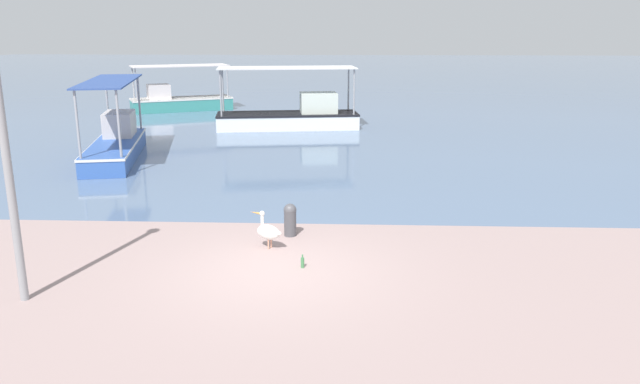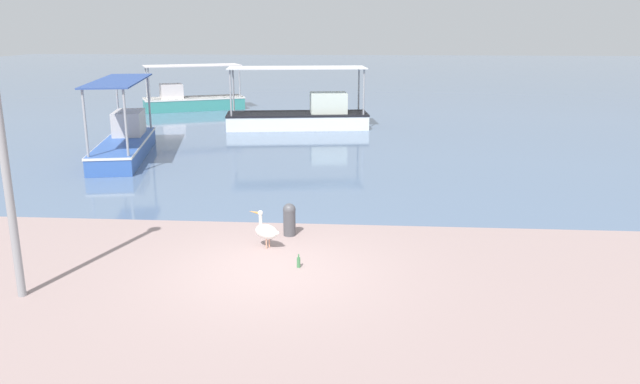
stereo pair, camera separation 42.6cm
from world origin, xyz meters
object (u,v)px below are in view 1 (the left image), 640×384
Objects in this scene: pelican at (268,231)px; lamp_post at (2,127)px; fishing_boat_near_right at (293,114)px; glass_bottle at (303,262)px; fishing_boat_outer at (179,100)px; mooring_bollard at (290,219)px; fishing_boat_far_left at (116,141)px.

lamp_post reaches higher than pelican.
fishing_boat_near_right reaches higher than glass_bottle.
mooring_bollard is at bearing -68.96° from fishing_boat_outer.
lamp_post is (-2.98, -18.79, 2.35)m from fishing_boat_near_right.
lamp_post reaches higher than fishing_boat_near_right.
fishing_boat_near_right is 16.07m from pelican.
glass_bottle is at bearing -69.66° from fishing_boat_outer.
fishing_boat_far_left is 12.42m from lamp_post.
fishing_boat_far_left is 12.61m from glass_bottle.
fishing_boat_far_left reaches higher than fishing_boat_outer.
glass_bottle is at bearing -84.36° from fishing_boat_near_right.
pelican is at bearing 126.86° from glass_bottle.
fishing_boat_near_right reaches higher than mooring_bollard.
lamp_post is 19.57× the size of glass_bottle.
lamp_post is at bearing -139.89° from mooring_bollard.
mooring_bollard is at bearing 102.20° from glass_bottle.
pelican is (0.89, -16.05, -0.26)m from fishing_boat_near_right.
fishing_boat_far_left is 23.27× the size of glass_bottle.
fishing_boat_near_right is (5.70, 6.91, 0.02)m from fishing_boat_far_left.
fishing_boat_far_left reaches higher than pelican.
lamp_post reaches higher than glass_bottle.
fishing_boat_near_right is at bearing 80.98° from lamp_post.
fishing_boat_far_left is 1.19× the size of lamp_post.
fishing_boat_outer is 23.38m from pelican.
lamp_post is 7.12× the size of mooring_bollard.
pelican is at bearing -54.19° from fishing_boat_far_left.
fishing_boat_far_left is at bearing 125.92° from glass_bottle.
lamp_post is at bearing -77.12° from fishing_boat_far_left.
lamp_post is at bearing -160.21° from glass_bottle.
pelican reaches higher than glass_bottle.
fishing_boat_near_right is 24.61× the size of glass_bottle.
lamp_post is at bearing -144.65° from pelican.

